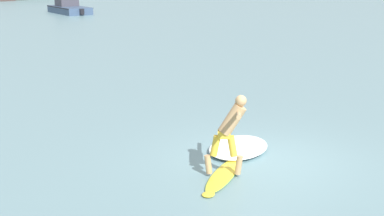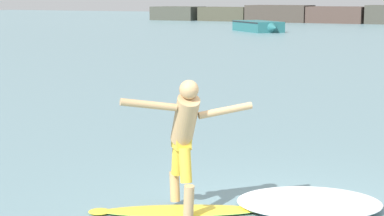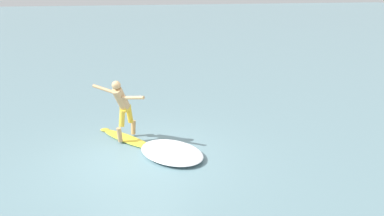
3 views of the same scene
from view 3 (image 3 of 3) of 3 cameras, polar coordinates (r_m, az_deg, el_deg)
ground_plane at (r=9.58m, az=-8.05°, el=-7.63°), size 200.00×200.00×0.00m
surfboard at (r=10.80m, az=-9.98°, el=-4.57°), size 2.12×1.45×0.19m
surfer at (r=10.32m, az=-10.62°, el=0.58°), size 1.24×1.25×1.72m
wave_foam_at_tail at (r=9.63m, az=-3.11°, el=-6.73°), size 2.28×2.00×0.18m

